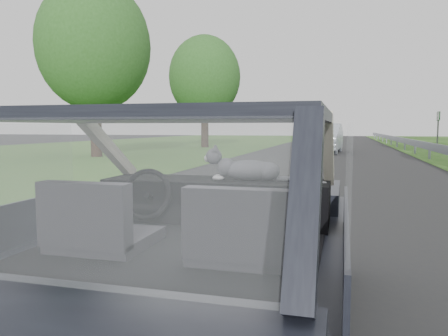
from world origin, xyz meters
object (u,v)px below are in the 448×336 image
Objects in this scene: subject_car at (185,239)px; other_car at (324,138)px; highway_sign at (438,130)px; cat at (249,169)px.

other_car reaches higher than subject_car.
highway_sign is at bearing 46.02° from other_car.
highway_sign is (6.56, 27.90, 0.45)m from subject_car.
subject_car is 1.70× the size of highway_sign.
other_car reaches higher than cat.
subject_car is at bearing -119.39° from cat.
subject_car is 28.67m from highway_sign.
cat is 28.00m from highway_sign.
cat is at bearing -102.40° from highway_sign.
highway_sign reaches higher than other_car.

